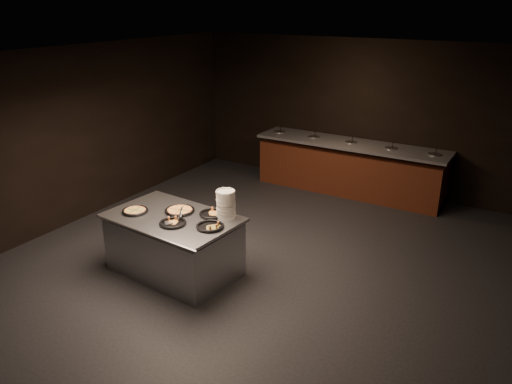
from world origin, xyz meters
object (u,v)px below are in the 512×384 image
at_px(pan_cheese_whole, 180,210).
at_px(plate_stack, 226,204).
at_px(pan_veggie_whole, 135,211).
at_px(serving_counter, 174,245).

bearing_deg(pan_cheese_whole, plate_stack, 13.75).
relative_size(plate_stack, pan_veggie_whole, 1.08).
relative_size(pan_veggie_whole, pan_cheese_whole, 0.87).
bearing_deg(plate_stack, pan_cheese_whole, -166.25).
xyz_separation_m(pan_veggie_whole, pan_cheese_whole, (0.51, 0.33, 0.00)).
bearing_deg(serving_counter, pan_veggie_whole, -159.41).
relative_size(serving_counter, pan_cheese_whole, 4.52).
bearing_deg(plate_stack, pan_veggie_whole, -157.42).
height_order(serving_counter, pan_cheese_whole, pan_cheese_whole).
bearing_deg(serving_counter, plate_stack, 32.03).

